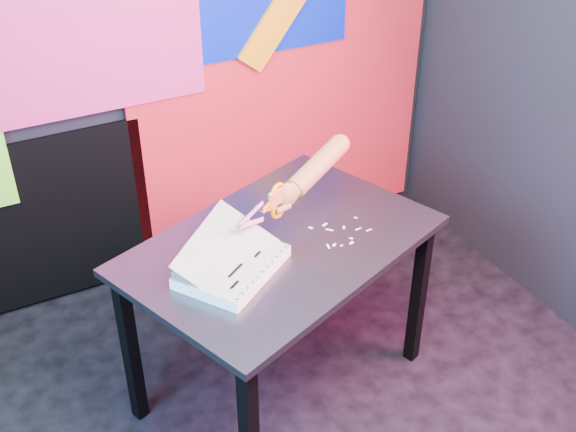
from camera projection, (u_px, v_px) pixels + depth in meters
room at (317, 162)px, 1.96m from camera, size 3.01×3.01×2.71m
backdrop at (169, 95)px, 3.29m from camera, size 2.88×0.05×2.08m
work_table at (281, 262)px, 2.73m from camera, size 1.33×1.11×0.75m
printout_stack at (232, 266)px, 2.52m from camera, size 0.46×0.43×0.19m
scissors at (275, 203)px, 2.64m from camera, size 0.25×0.12×0.15m
hand_forearm at (313, 170)px, 2.77m from camera, size 0.43×0.22×0.17m
paper_clippings at (339, 234)px, 2.72m from camera, size 0.21×0.18×0.00m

